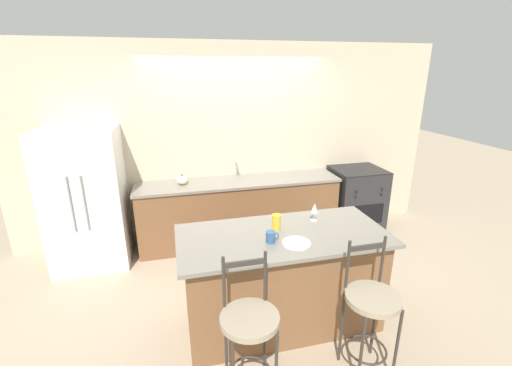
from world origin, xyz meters
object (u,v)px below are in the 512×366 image
(tumbler_cup, at_px, (276,222))
(refrigerator, at_px, (87,198))
(pumpkin_decoration, at_px, (182,180))
(oven_range, at_px, (356,199))
(bar_stool_far, at_px, (371,309))
(dinner_plate, at_px, (296,243))
(bar_stool_near, at_px, (250,331))
(wine_glass, at_px, (315,208))
(coffee_mug, at_px, (271,237))

(tumbler_cup, bearing_deg, refrigerator, 141.52)
(pumpkin_decoration, bearing_deg, oven_range, -1.06)
(bar_stool_far, distance_m, dinner_plate, 0.76)
(bar_stool_near, distance_m, wine_glass, 1.34)
(bar_stool_near, xyz_separation_m, dinner_plate, (0.53, 0.51, 0.35))
(tumbler_cup, bearing_deg, dinner_plate, -75.53)
(wine_glass, xyz_separation_m, coffee_mug, (-0.53, -0.31, -0.08))
(bar_stool_near, height_order, pumpkin_decoration, bar_stool_near)
(tumbler_cup, bearing_deg, oven_range, 42.07)
(dinner_plate, height_order, coffee_mug, coffee_mug)
(dinner_plate, relative_size, pumpkin_decoration, 1.69)
(bar_stool_far, distance_m, pumpkin_decoration, 2.81)
(coffee_mug, height_order, pumpkin_decoration, same)
(wine_glass, height_order, tumbler_cup, wine_glass)
(refrigerator, relative_size, bar_stool_far, 1.51)
(wine_glass, relative_size, coffee_mug, 1.54)
(wine_glass, bearing_deg, pumpkin_decoration, 127.43)
(oven_range, relative_size, dinner_plate, 3.86)
(bar_stool_far, distance_m, tumbler_cup, 1.06)
(refrigerator, bearing_deg, tumbler_cup, -38.48)
(bar_stool_near, distance_m, tumbler_cup, 1.03)
(bar_stool_far, xyz_separation_m, wine_glass, (-0.10, 0.92, 0.47))
(oven_range, relative_size, bar_stool_far, 0.84)
(oven_range, distance_m, bar_stool_near, 3.28)
(dinner_plate, height_order, pumpkin_decoration, pumpkin_decoration)
(oven_range, distance_m, bar_stool_far, 2.74)
(oven_range, relative_size, pumpkin_decoration, 6.53)
(oven_range, height_order, tumbler_cup, tumbler_cup)
(bar_stool_far, height_order, dinner_plate, bar_stool_far)
(bar_stool_near, relative_size, dinner_plate, 4.61)
(wine_glass, distance_m, coffee_mug, 0.62)
(bar_stool_far, relative_size, tumbler_cup, 7.95)
(coffee_mug, bearing_deg, bar_stool_near, -118.79)
(bar_stool_near, relative_size, pumpkin_decoration, 7.79)
(bar_stool_near, height_order, bar_stool_far, same)
(dinner_plate, xyz_separation_m, tumbler_cup, (-0.08, 0.31, 0.06))
(refrigerator, xyz_separation_m, dinner_plate, (2.01, -1.85, 0.10))
(wine_glass, height_order, coffee_mug, wine_glass)
(refrigerator, height_order, coffee_mug, refrigerator)
(wine_glass, xyz_separation_m, tumbler_cup, (-0.41, -0.09, -0.06))
(bar_stool_near, xyz_separation_m, pumpkin_decoration, (-0.33, 2.47, 0.36))
(refrigerator, bearing_deg, bar_stool_far, -44.12)
(coffee_mug, bearing_deg, oven_range, 44.03)
(oven_range, bearing_deg, bar_stool_far, -117.39)
(bar_stool_far, bearing_deg, tumbler_cup, 121.46)
(dinner_plate, height_order, wine_glass, wine_glass)
(refrigerator, distance_m, bar_stool_far, 3.41)
(oven_range, xyz_separation_m, coffee_mug, (-1.88, -1.82, 0.52))
(refrigerator, relative_size, tumbler_cup, 11.97)
(wine_glass, bearing_deg, bar_stool_near, -133.26)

